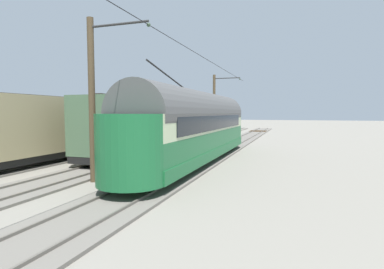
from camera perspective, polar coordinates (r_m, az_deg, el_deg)
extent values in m
plane|color=gray|center=(20.84, -10.00, -4.30)|extent=(220.00, 220.00, 0.00)
cube|color=#666059|center=(19.14, 1.54, -4.83)|extent=(2.80, 80.00, 0.10)
cube|color=#59544C|center=(19.35, -0.50, -4.47)|extent=(0.07, 80.00, 0.08)
cube|color=#59544C|center=(18.93, 3.62, -4.67)|extent=(0.07, 80.00, 0.08)
cube|color=#47331E|center=(50.46, 12.36, 0.70)|extent=(2.50, 0.24, 0.08)
cube|color=#47331E|center=(49.81, 12.28, 0.65)|extent=(2.50, 0.24, 0.08)
cube|color=#47331E|center=(49.17, 12.19, 0.61)|extent=(2.50, 0.24, 0.08)
cube|color=#47331E|center=(48.52, 12.10, 0.57)|extent=(2.50, 0.24, 0.08)
cube|color=#47331E|center=(47.88, 12.01, 0.52)|extent=(2.50, 0.24, 0.08)
cube|color=#666059|center=(20.83, -10.00, -4.16)|extent=(2.80, 80.00, 0.10)
cube|color=#59544C|center=(21.17, -11.71, -3.81)|extent=(0.07, 80.00, 0.08)
cube|color=#59544C|center=(20.49, -8.24, -4.03)|extent=(0.07, 80.00, 0.08)
cube|color=#47331E|center=(51.12, 7.51, 0.80)|extent=(2.50, 0.24, 0.08)
cube|color=#47331E|center=(50.49, 7.36, 0.76)|extent=(2.50, 0.24, 0.08)
cube|color=#47331E|center=(49.85, 7.22, 0.72)|extent=(2.50, 0.24, 0.08)
cube|color=#47331E|center=(49.22, 7.06, 0.68)|extent=(2.50, 0.24, 0.08)
cube|color=#47331E|center=(48.58, 6.91, 0.63)|extent=(2.50, 0.24, 0.08)
cube|color=#666059|center=(23.23, -19.48, -3.49)|extent=(2.80, 80.00, 0.10)
cube|color=#59544C|center=(23.66, -20.85, -3.16)|extent=(0.07, 80.00, 0.08)
cube|color=#59544C|center=(22.78, -18.06, -3.37)|extent=(0.07, 80.00, 0.08)
cube|color=#47331E|center=(52.14, 2.81, 0.89)|extent=(2.50, 0.24, 0.08)
cube|color=#47331E|center=(51.52, 2.61, 0.86)|extent=(2.50, 0.24, 0.08)
cube|color=#47331E|center=(50.90, 2.41, 0.82)|extent=(2.50, 0.24, 0.08)
cube|color=#47331E|center=(50.28, 2.20, 0.78)|extent=(2.50, 0.24, 0.08)
cube|color=#47331E|center=(49.65, 1.99, 0.73)|extent=(2.50, 0.24, 0.08)
cube|color=#196033|center=(18.49, 1.00, -3.10)|extent=(2.65, 15.68, 0.55)
cube|color=#196033|center=(18.41, 1.00, -0.78)|extent=(2.55, 15.68, 0.95)
cube|color=#B7C699|center=(18.35, 1.00, 2.33)|extent=(2.55, 15.68, 1.05)
cylinder|color=#4C4C4C|center=(18.34, 1.00, 3.97)|extent=(2.65, 15.37, 2.65)
cylinder|color=#196033|center=(25.90, 6.26, 1.16)|extent=(2.55, 2.55, 2.55)
cylinder|color=#196033|center=(11.26, -11.20, -2.70)|extent=(2.55, 2.55, 2.55)
cube|color=black|center=(26.98, 6.80, 3.43)|extent=(1.63, 0.08, 0.36)
cube|color=black|center=(27.02, 6.81, 2.76)|extent=(1.73, 0.06, 0.80)
cube|color=black|center=(18.00, 4.93, 2.28)|extent=(0.04, 13.17, 0.80)
cube|color=black|center=(18.79, -2.77, 2.37)|extent=(0.04, 13.17, 0.80)
cylinder|color=silver|center=(27.15, 6.83, 0.76)|extent=(0.24, 0.06, 0.24)
cube|color=gray|center=(27.15, 6.79, -1.19)|extent=(1.94, 0.12, 0.20)
cylinder|color=black|center=(14.27, -4.53, 10.82)|extent=(0.07, 4.19, 0.85)
cylinder|color=black|center=(23.14, 6.49, -2.03)|extent=(0.10, 0.76, 0.76)
cylinder|color=black|center=(23.48, 3.06, -1.92)|extent=(0.10, 0.76, 0.76)
cylinder|color=black|center=(13.60, -2.60, -6.34)|extent=(0.10, 0.76, 0.76)
cylinder|color=black|center=(14.17, -8.04, -5.95)|extent=(0.10, 0.76, 0.76)
cube|color=#4C6B4C|center=(21.34, -9.03, 2.19)|extent=(2.90, 11.84, 3.20)
cube|color=#332D28|center=(21.35, -9.08, 6.65)|extent=(0.70, 10.66, 0.08)
cube|color=black|center=(21.48, -8.98, -2.61)|extent=(2.70, 11.84, 0.36)
cube|color=black|center=(20.70, -5.40, 1.46)|extent=(0.06, 2.20, 2.56)
cylinder|color=black|center=(24.91, -3.08, -1.48)|extent=(0.10, 0.84, 0.84)
cylinder|color=black|center=(25.48, -6.07, -1.38)|extent=(0.10, 0.84, 0.84)
cylinder|color=black|center=(17.55, -13.21, -3.94)|extent=(0.10, 0.84, 0.84)
cylinder|color=black|center=(18.34, -17.03, -3.67)|extent=(0.10, 0.84, 0.84)
cube|color=tan|center=(20.68, -25.01, 1.80)|extent=(2.90, 12.55, 3.20)
cube|color=#332D28|center=(20.69, -25.15, 6.39)|extent=(0.70, 11.29, 0.08)
cube|color=black|center=(20.82, -24.86, -3.16)|extent=(2.70, 12.55, 0.36)
cube|color=black|center=(21.74, -27.81, 1.13)|extent=(0.06, 2.20, 2.56)
cylinder|color=black|center=(24.59, -19.01, -1.78)|extent=(0.10, 0.84, 0.84)
cylinder|color=black|center=(23.74, -16.27, -1.92)|extent=(0.10, 0.84, 0.84)
cylinder|color=#4C3D28|center=(32.95, 4.13, 4.95)|extent=(0.28, 0.28, 7.02)
cylinder|color=#2D2D2D|center=(32.83, 6.50, 10.38)|extent=(2.74, 0.10, 0.10)
sphere|color=#334733|center=(32.55, 8.89, 10.14)|extent=(0.16, 0.16, 0.16)
cylinder|color=#4C3D28|center=(13.92, -18.11, 5.91)|extent=(0.28, 0.28, 7.02)
cylinder|color=#2D2D2D|center=(13.62, -13.53, 19.32)|extent=(2.74, 0.10, 0.10)
sphere|color=#334733|center=(12.94, -8.08, 19.53)|extent=(0.16, 0.16, 0.16)
cylinder|color=black|center=(32.83, 6.50, 10.38)|extent=(2.74, 0.02, 0.02)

